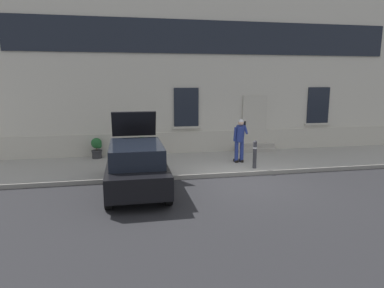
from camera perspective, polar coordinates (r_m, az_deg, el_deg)
ground_plane at (r=11.44m, az=8.53°, el=-6.62°), size 80.00×80.00×0.00m
sidewalk at (r=13.99m, az=4.71°, el=-3.04°), size 24.00×3.60×0.15m
curb_edge at (r=12.27m, az=7.07°, el=-5.03°), size 24.00×0.12×0.15m
building_facade at (r=16.02m, az=2.47°, el=11.87°), size 24.00×1.52×7.50m
entrance_stoop at (r=16.04m, az=10.53°, el=-0.67°), size 1.87×0.64×0.32m
hatchback_car_black at (r=10.56m, az=-9.27°, el=-3.60°), size 1.79×4.07×2.34m
bollard_near_person at (r=12.80m, az=10.46°, el=-1.54°), size 0.15×0.15×1.04m
bollard_far_left at (r=11.93m, az=-9.55°, el=-2.39°), size 0.15×0.15×1.04m
person_on_phone at (r=13.50m, az=8.00°, el=1.04°), size 0.51×0.51×1.74m
planter_charcoal at (r=14.78m, az=-15.63°, el=-0.57°), size 0.44×0.44×0.86m
planter_terracotta at (r=14.65m, az=-8.34°, el=-0.38°), size 0.44×0.44×0.86m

